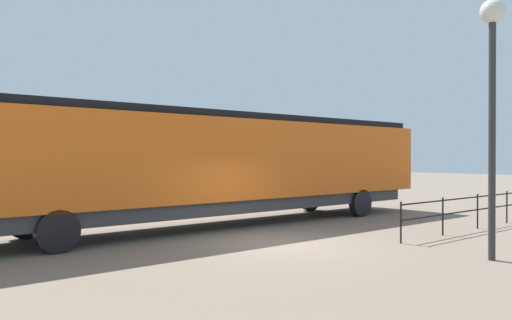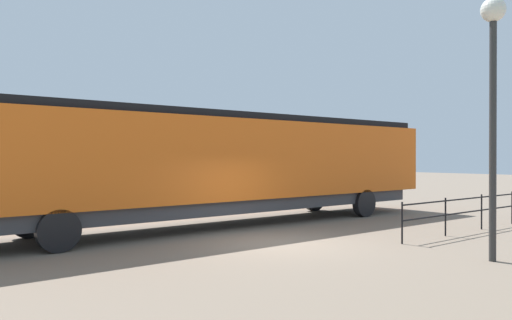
# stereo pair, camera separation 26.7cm
# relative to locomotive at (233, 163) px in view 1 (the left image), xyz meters

# --- Properties ---
(ground_plane) EXTENTS (120.00, 120.00, 0.00)m
(ground_plane) POSITION_rel_locomotive_xyz_m (3.89, -1.42, -2.22)
(ground_plane) COLOR #756656
(locomotive) EXTENTS (3.14, 18.76, 3.92)m
(locomotive) POSITION_rel_locomotive_xyz_m (0.00, 0.00, 0.00)
(locomotive) COLOR orange
(locomotive) RESTS_ON ground_plane
(lamp_post) EXTENTS (0.56, 0.56, 6.09)m
(lamp_post) POSITION_rel_locomotive_xyz_m (8.79, 0.92, 2.25)
(lamp_post) COLOR #2D2D2D
(lamp_post) RESTS_ON ground_plane
(platform_fence) EXTENTS (0.05, 11.16, 1.17)m
(platform_fence) POSITION_rel_locomotive_xyz_m (6.12, 6.78, -1.45)
(platform_fence) COLOR black
(platform_fence) RESTS_ON ground_plane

